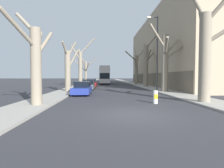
{
  "coord_description": "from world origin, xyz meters",
  "views": [
    {
      "loc": [
        -1.46,
        -8.66,
        1.94
      ],
      "look_at": [
        0.29,
        30.29,
        0.2
      ],
      "focal_mm": 28.0,
      "sensor_mm": 36.0,
      "label": 1
    }
  ],
  "objects_px": {
    "street_tree_left_1": "(68,69)",
    "street_tree_left_3": "(86,71)",
    "double_decker_bus": "(105,74)",
    "street_tree_right_0": "(206,51)",
    "parked_car_1": "(88,85)",
    "traffic_bollard": "(155,97)",
    "street_tree_right_2": "(146,64)",
    "street_tree_left_2": "(81,66)",
    "parked_car_0": "(82,88)",
    "street_tree_right_1": "(165,61)",
    "street_tree_right_3": "(136,67)",
    "lamp_post": "(157,50)",
    "parked_car_2": "(91,83)",
    "street_tree_left_0": "(35,61)"
  },
  "relations": [
    {
      "from": "street_tree_left_1",
      "to": "street_tree_left_3",
      "type": "bearing_deg",
      "value": 90.05
    },
    {
      "from": "street_tree_left_3",
      "to": "double_decker_bus",
      "type": "height_order",
      "value": "street_tree_left_3"
    },
    {
      "from": "street_tree_right_0",
      "to": "double_decker_bus",
      "type": "distance_m",
      "value": 33.56
    },
    {
      "from": "double_decker_bus",
      "to": "parked_car_1",
      "type": "height_order",
      "value": "double_decker_bus"
    },
    {
      "from": "street_tree_left_3",
      "to": "traffic_bollard",
      "type": "relative_size",
      "value": 7.3
    },
    {
      "from": "street_tree_right_2",
      "to": "double_decker_bus",
      "type": "relative_size",
      "value": 0.77
    },
    {
      "from": "street_tree_left_1",
      "to": "traffic_bollard",
      "type": "xyz_separation_m",
      "value": [
        8.06,
        -9.45,
        -2.37
      ]
    },
    {
      "from": "double_decker_bus",
      "to": "street_tree_left_1",
      "type": "bearing_deg",
      "value": -101.02
    },
    {
      "from": "double_decker_bus",
      "to": "street_tree_left_2",
      "type": "bearing_deg",
      "value": -108.5
    },
    {
      "from": "street_tree_left_1",
      "to": "parked_car_0",
      "type": "relative_size",
      "value": 1.4
    },
    {
      "from": "street_tree_right_1",
      "to": "parked_car_1",
      "type": "distance_m",
      "value": 11.27
    },
    {
      "from": "street_tree_right_3",
      "to": "parked_car_0",
      "type": "xyz_separation_m",
      "value": [
        -9.64,
        -21.18,
        -3.37
      ]
    },
    {
      "from": "street_tree_left_1",
      "to": "street_tree_left_3",
      "type": "relative_size",
      "value": 0.92
    },
    {
      "from": "parked_car_0",
      "to": "parked_car_1",
      "type": "xyz_separation_m",
      "value": [
        0.0,
        6.98,
        0.01
      ]
    },
    {
      "from": "street_tree_left_1",
      "to": "street_tree_right_3",
      "type": "bearing_deg",
      "value": 57.03
    },
    {
      "from": "street_tree_right_2",
      "to": "lamp_post",
      "type": "xyz_separation_m",
      "value": [
        -0.83,
        -8.8,
        1.11
      ]
    },
    {
      "from": "parked_car_1",
      "to": "traffic_bollard",
      "type": "bearing_deg",
      "value": -65.98
    },
    {
      "from": "street_tree_left_1",
      "to": "parked_car_2",
      "type": "xyz_separation_m",
      "value": [
        2.1,
        9.48,
        -2.15
      ]
    },
    {
      "from": "street_tree_right_1",
      "to": "parked_car_1",
      "type": "xyz_separation_m",
      "value": [
        -9.62,
        4.96,
        -3.14
      ]
    },
    {
      "from": "street_tree_left_0",
      "to": "street_tree_right_2",
      "type": "xyz_separation_m",
      "value": [
        11.83,
        19.39,
        1.21
      ]
    },
    {
      "from": "street_tree_left_2",
      "to": "parked_car_1",
      "type": "xyz_separation_m",
      "value": [
        1.95,
        -6.28,
        -3.05
      ]
    },
    {
      "from": "street_tree_left_1",
      "to": "parked_car_1",
      "type": "height_order",
      "value": "street_tree_left_1"
    },
    {
      "from": "street_tree_right_0",
      "to": "street_tree_right_3",
      "type": "height_order",
      "value": "street_tree_right_3"
    },
    {
      "from": "street_tree_right_0",
      "to": "street_tree_left_3",
      "type": "bearing_deg",
      "value": 111.11
    },
    {
      "from": "street_tree_left_0",
      "to": "street_tree_left_1",
      "type": "distance_m",
      "value": 10.32
    },
    {
      "from": "street_tree_left_0",
      "to": "street_tree_left_2",
      "type": "bearing_deg",
      "value": 89.66
    },
    {
      "from": "street_tree_left_3",
      "to": "parked_car_0",
      "type": "height_order",
      "value": "street_tree_left_3"
    },
    {
      "from": "street_tree_right_2",
      "to": "street_tree_right_3",
      "type": "bearing_deg",
      "value": 90.8
    },
    {
      "from": "parked_car_1",
      "to": "parked_car_0",
      "type": "bearing_deg",
      "value": -90.0
    },
    {
      "from": "street_tree_left_0",
      "to": "double_decker_bus",
      "type": "relative_size",
      "value": 0.52
    },
    {
      "from": "street_tree_left_1",
      "to": "street_tree_left_3",
      "type": "xyz_separation_m",
      "value": [
        -0.02,
        20.66,
        0.47
      ]
    },
    {
      "from": "street_tree_left_2",
      "to": "street_tree_right_2",
      "type": "xyz_separation_m",
      "value": [
        11.71,
        -1.12,
        0.38
      ]
    },
    {
      "from": "street_tree_left_1",
      "to": "lamp_post",
      "type": "xyz_separation_m",
      "value": [
        11.04,
        0.27,
        2.37
      ]
    },
    {
      "from": "street_tree_left_1",
      "to": "lamp_post",
      "type": "relative_size",
      "value": 0.66
    },
    {
      "from": "street_tree_right_0",
      "to": "lamp_post",
      "type": "bearing_deg",
      "value": 93.5
    },
    {
      "from": "street_tree_left_1",
      "to": "street_tree_left_0",
      "type": "bearing_deg",
      "value": -89.79
    },
    {
      "from": "parked_car_0",
      "to": "traffic_bollard",
      "type": "relative_size",
      "value": 4.77
    },
    {
      "from": "street_tree_left_0",
      "to": "parked_car_1",
      "type": "height_order",
      "value": "street_tree_left_0"
    },
    {
      "from": "street_tree_right_3",
      "to": "parked_car_2",
      "type": "distance_m",
      "value": 13.37
    },
    {
      "from": "street_tree_right_2",
      "to": "double_decker_bus",
      "type": "distance_m",
      "value": 16.03
    },
    {
      "from": "street_tree_left_2",
      "to": "street_tree_left_3",
      "type": "height_order",
      "value": "street_tree_left_2"
    },
    {
      "from": "street_tree_left_3",
      "to": "street_tree_right_0",
      "type": "height_order",
      "value": "street_tree_right_0"
    },
    {
      "from": "traffic_bollard",
      "to": "double_decker_bus",
      "type": "bearing_deg",
      "value": 96.17
    },
    {
      "from": "parked_car_2",
      "to": "double_decker_bus",
      "type": "bearing_deg",
      "value": 80.02
    },
    {
      "from": "street_tree_left_1",
      "to": "parked_car_2",
      "type": "relative_size",
      "value": 1.38
    },
    {
      "from": "street_tree_right_0",
      "to": "parked_car_0",
      "type": "xyz_separation_m",
      "value": [
        -9.54,
        6.47,
        -3.08
      ]
    },
    {
      "from": "street_tree_right_1",
      "to": "street_tree_right_2",
      "type": "relative_size",
      "value": 0.87
    },
    {
      "from": "street_tree_left_0",
      "to": "street_tree_right_3",
      "type": "distance_m",
      "value": 30.77
    },
    {
      "from": "street_tree_left_3",
      "to": "parked_car_0",
      "type": "relative_size",
      "value": 1.53
    },
    {
      "from": "street_tree_left_3",
      "to": "lamp_post",
      "type": "height_order",
      "value": "lamp_post"
    }
  ]
}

